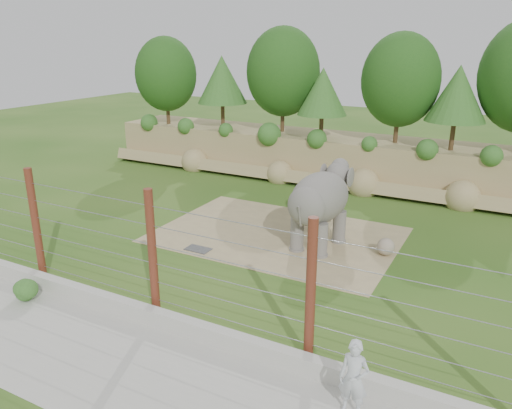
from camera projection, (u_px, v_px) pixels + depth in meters
The scene contains 11 objects.
ground at pixel (231, 259), 19.07m from camera, with size 90.00×90.00×0.00m, color #275615.
back_embankment at pixel (354, 113), 28.15m from camera, with size 30.00×5.52×8.77m.
dirt_patch at pixel (277, 235), 21.35m from camera, with size 10.00×7.00×0.02m, color #99875F.
drain_grate at pixel (198, 249), 19.86m from camera, with size 1.00×0.60×0.03m, color #262628.
elephant at pixel (319, 209), 19.72m from camera, with size 1.69×3.95×3.20m, color slate, non-canonical shape.
stone_ball at pixel (386, 247), 19.26m from camera, with size 0.69×0.69×0.69m, color gray.
retaining_wall at pixel (146, 314), 14.80m from camera, with size 26.00×0.35×0.50m, color beige.
walkway at pixel (97, 357), 13.21m from camera, with size 26.00×4.00×0.01m, color beige.
barrier_fence at pixel (152, 254), 14.66m from camera, with size 20.26×0.26×4.00m.
walkway_shrub at pixel (28, 290), 15.91m from camera, with size 0.77×0.77×0.77m, color #366125.
zookeeper at pixel (354, 379), 10.92m from camera, with size 0.68×0.45×1.87m, color silver.
Camera 1 is at (9.00, -14.93, 8.05)m, focal length 35.00 mm.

